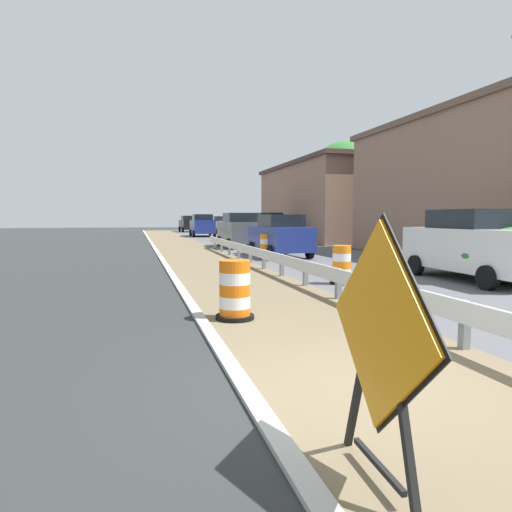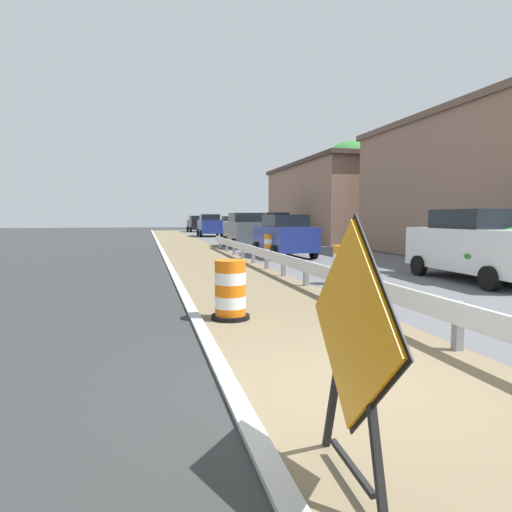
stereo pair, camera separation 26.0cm
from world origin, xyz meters
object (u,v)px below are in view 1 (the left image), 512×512
object	(u,v)px
traffic_barrel_mid	(266,247)
car_mid_far_lane	(222,225)
car_distant_a	(269,228)
traffic_barrel_nearest	(235,293)
car_lead_far_lane	(188,224)
car_trailing_near_lane	(474,245)
car_trailing_far_lane	(202,225)
car_distant_b	(280,236)
traffic_barrel_close	(342,267)
warning_sign_diamond	(379,337)
car_lead_near_lane	(239,230)

from	to	relation	value
traffic_barrel_mid	car_mid_far_lane	size ratio (longest dim) A/B	0.25
car_mid_far_lane	car_distant_a	distance (m)	19.09
traffic_barrel_nearest	car_lead_far_lane	xyz separation A→B (m)	(4.80, 49.37, 0.53)
car_trailing_near_lane	car_mid_far_lane	xyz separation A→B (m)	(0.04, 39.61, -0.07)
car_trailing_near_lane	car_trailing_far_lane	bearing A→B (deg)	-173.04
car_mid_far_lane	car_trailing_far_lane	world-z (taller)	car_trailing_far_lane
traffic_barrel_nearest	car_trailing_far_lane	size ratio (longest dim) A/B	0.23
car_trailing_far_lane	car_distant_b	xyz separation A→B (m)	(0.32, -23.24, -0.08)
car_trailing_far_lane	car_lead_far_lane	bearing A→B (deg)	0.38
traffic_barrel_close	car_trailing_near_lane	world-z (taller)	car_trailing_near_lane
car_lead_far_lane	car_distant_b	world-z (taller)	car_lead_far_lane
car_trailing_far_lane	car_distant_a	world-z (taller)	car_distant_a
traffic_barrel_close	car_trailing_far_lane	xyz separation A→B (m)	(0.75, 32.12, 0.58)
traffic_barrel_close	traffic_barrel_mid	distance (m)	8.13
car_lead_far_lane	car_distant_b	distance (m)	36.99
warning_sign_diamond	car_trailing_near_lane	bearing A→B (deg)	-130.69
car_distant_a	car_lead_near_lane	bearing A→B (deg)	-35.13
car_lead_near_lane	car_trailing_far_lane	distance (m)	16.31
car_lead_near_lane	car_distant_b	bearing A→B (deg)	-176.68
car_lead_far_lane	car_trailing_far_lane	distance (m)	13.75
traffic_barrel_nearest	car_lead_far_lane	bearing A→B (deg)	84.45
car_lead_far_lane	car_distant_a	xyz separation A→B (m)	(2.90, -25.71, 0.07)
warning_sign_diamond	car_distant_a	size ratio (longest dim) A/B	0.41
traffic_barrel_nearest	car_mid_far_lane	bearing A→B (deg)	79.53
car_mid_far_lane	car_distant_b	world-z (taller)	car_distant_b
car_mid_far_lane	traffic_barrel_mid	bearing A→B (deg)	-8.69
car_distant_a	car_distant_b	world-z (taller)	car_distant_a
car_distant_a	car_distant_b	bearing A→B (deg)	-12.81
warning_sign_diamond	traffic_barrel_mid	world-z (taller)	warning_sign_diamond
traffic_barrel_nearest	car_trailing_far_lane	distance (m)	35.92
traffic_barrel_close	traffic_barrel_mid	bearing A→B (deg)	88.65
traffic_barrel_mid	car_lead_far_lane	size ratio (longest dim) A/B	0.25
warning_sign_diamond	car_mid_far_lane	distance (m)	48.67
car_lead_near_lane	car_trailing_near_lane	distance (m)	16.52
traffic_barrel_nearest	car_trailing_far_lane	xyz separation A→B (m)	(4.56, 35.62, 0.58)
car_trailing_near_lane	traffic_barrel_mid	bearing A→B (deg)	-154.40
traffic_barrel_nearest	car_lead_far_lane	distance (m)	49.61
traffic_barrel_close	car_trailing_near_lane	xyz separation A→B (m)	(4.05, -0.36, 0.56)
car_trailing_far_lane	traffic_barrel_close	bearing A→B (deg)	-179.94
traffic_barrel_mid	car_distant_b	xyz separation A→B (m)	(0.87, 0.76, 0.50)
traffic_barrel_close	traffic_barrel_mid	xyz separation A→B (m)	(0.19, 8.12, 0.01)
traffic_barrel_nearest	car_distant_a	distance (m)	24.89
warning_sign_diamond	car_distant_a	distance (m)	29.96
car_trailing_near_lane	car_mid_far_lane	distance (m)	39.61
warning_sign_diamond	car_lead_near_lane	size ratio (longest dim) A/B	0.40
warning_sign_diamond	car_trailing_near_lane	xyz separation A→B (m)	(7.98, 8.40, 0.01)
traffic_barrel_nearest	car_trailing_near_lane	xyz separation A→B (m)	(7.86, 3.15, 0.56)
warning_sign_diamond	car_lead_near_lane	xyz separation A→B (m)	(4.62, 24.57, 0.02)
car_mid_far_lane	car_trailing_far_lane	size ratio (longest dim) A/B	0.91
car_trailing_near_lane	car_lead_far_lane	distance (m)	46.33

